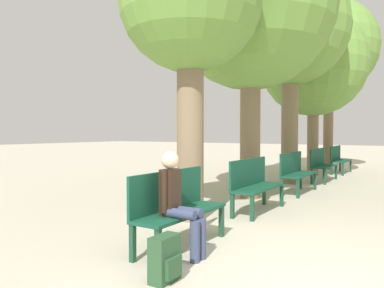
{
  "coord_description": "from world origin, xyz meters",
  "views": [
    {
      "loc": [
        1.11,
        -3.64,
        1.46
      ],
      "look_at": [
        -3.01,
        2.81,
        1.21
      ],
      "focal_mm": 35.0,
      "sensor_mm": 36.0,
      "label": 1
    }
  ],
  "objects_px": {
    "bench_row_0": "(175,204)",
    "tree_row_3": "(314,64)",
    "bench_row_3": "(321,163)",
    "tree_row_0": "(190,5)",
    "tree_row_1": "(251,7)",
    "tree_row_2": "(290,29)",
    "tree_row_4": "(329,48)",
    "bench_row_4": "(339,158)",
    "backpack": "(165,259)",
    "bench_row_1": "(254,182)",
    "bench_row_2": "(295,170)",
    "person_seated": "(178,200)"
  },
  "relations": [
    {
      "from": "bench_row_2",
      "to": "tree_row_2",
      "type": "relative_size",
      "value": 0.25
    },
    {
      "from": "bench_row_3",
      "to": "tree_row_1",
      "type": "relative_size",
      "value": 0.25
    },
    {
      "from": "bench_row_3",
      "to": "tree_row_0",
      "type": "height_order",
      "value": "tree_row_0"
    },
    {
      "from": "bench_row_3",
      "to": "bench_row_4",
      "type": "bearing_deg",
      "value": 90.0
    },
    {
      "from": "tree_row_0",
      "to": "tree_row_2",
      "type": "height_order",
      "value": "tree_row_2"
    },
    {
      "from": "bench_row_2",
      "to": "bench_row_4",
      "type": "height_order",
      "value": "same"
    },
    {
      "from": "person_seated",
      "to": "backpack",
      "type": "bearing_deg",
      "value": -64.77
    },
    {
      "from": "bench_row_2",
      "to": "tree_row_1",
      "type": "xyz_separation_m",
      "value": [
        -0.65,
        -1.21,
        3.63
      ]
    },
    {
      "from": "bench_row_3",
      "to": "tree_row_4",
      "type": "height_order",
      "value": "tree_row_4"
    },
    {
      "from": "bench_row_2",
      "to": "tree_row_4",
      "type": "relative_size",
      "value": 0.23
    },
    {
      "from": "tree_row_1",
      "to": "bench_row_2",
      "type": "bearing_deg",
      "value": 61.89
    },
    {
      "from": "bench_row_1",
      "to": "tree_row_0",
      "type": "xyz_separation_m",
      "value": [
        -0.65,
        -1.15,
        2.99
      ]
    },
    {
      "from": "tree_row_1",
      "to": "tree_row_2",
      "type": "xyz_separation_m",
      "value": [
        0.0,
        2.75,
        0.16
      ]
    },
    {
      "from": "person_seated",
      "to": "tree_row_2",
      "type": "bearing_deg",
      "value": 97.35
    },
    {
      "from": "tree_row_2",
      "to": "bench_row_0",
      "type": "bearing_deg",
      "value": -84.35
    },
    {
      "from": "tree_row_2",
      "to": "tree_row_3",
      "type": "bearing_deg",
      "value": 90.0
    },
    {
      "from": "bench_row_0",
      "to": "tree_row_2",
      "type": "height_order",
      "value": "tree_row_2"
    },
    {
      "from": "bench_row_2",
      "to": "tree_row_3",
      "type": "bearing_deg",
      "value": 99.15
    },
    {
      "from": "tree_row_0",
      "to": "backpack",
      "type": "xyz_separation_m",
      "value": [
        1.2,
        -2.31,
        -3.32
      ]
    },
    {
      "from": "bench_row_3",
      "to": "tree_row_0",
      "type": "bearing_deg",
      "value": -96.0
    },
    {
      "from": "tree_row_1",
      "to": "tree_row_4",
      "type": "xyz_separation_m",
      "value": [
        0.0,
        7.48,
        0.52
      ]
    },
    {
      "from": "bench_row_0",
      "to": "bench_row_3",
      "type": "height_order",
      "value": "same"
    },
    {
      "from": "bench_row_1",
      "to": "bench_row_2",
      "type": "relative_size",
      "value": 1.0
    },
    {
      "from": "tree_row_3",
      "to": "bench_row_1",
      "type": "bearing_deg",
      "value": -84.33
    },
    {
      "from": "bench_row_4",
      "to": "person_seated",
      "type": "bearing_deg",
      "value": -88.7
    },
    {
      "from": "tree_row_3",
      "to": "backpack",
      "type": "distance_m",
      "value": 10.65
    },
    {
      "from": "bench_row_0",
      "to": "tree_row_4",
      "type": "bearing_deg",
      "value": 93.28
    },
    {
      "from": "tree_row_2",
      "to": "backpack",
      "type": "relative_size",
      "value": 13.31
    },
    {
      "from": "bench_row_0",
      "to": "tree_row_4",
      "type": "distance_m",
      "value": 12.03
    },
    {
      "from": "bench_row_2",
      "to": "bench_row_3",
      "type": "distance_m",
      "value": 2.5
    },
    {
      "from": "tree_row_1",
      "to": "tree_row_3",
      "type": "distance_m",
      "value": 5.25
    },
    {
      "from": "bench_row_3",
      "to": "bench_row_1",
      "type": "bearing_deg",
      "value": -90.0
    },
    {
      "from": "bench_row_1",
      "to": "bench_row_2",
      "type": "xyz_separation_m",
      "value": [
        0.0,
        2.5,
        0.0
      ]
    },
    {
      "from": "bench_row_0",
      "to": "tree_row_3",
      "type": "xyz_separation_m",
      "value": [
        -0.65,
        9.02,
        3.19
      ]
    },
    {
      "from": "bench_row_0",
      "to": "person_seated",
      "type": "bearing_deg",
      "value": -50.19
    },
    {
      "from": "bench_row_3",
      "to": "tree_row_2",
      "type": "height_order",
      "value": "tree_row_2"
    },
    {
      "from": "bench_row_4",
      "to": "tree_row_1",
      "type": "bearing_deg",
      "value": -95.94
    },
    {
      "from": "bench_row_4",
      "to": "tree_row_0",
      "type": "xyz_separation_m",
      "value": [
        -0.65,
        -8.66,
        2.99
      ]
    },
    {
      "from": "tree_row_0",
      "to": "backpack",
      "type": "distance_m",
      "value": 4.22
    },
    {
      "from": "bench_row_3",
      "to": "bench_row_4",
      "type": "distance_m",
      "value": 2.5
    },
    {
      "from": "tree_row_0",
      "to": "tree_row_2",
      "type": "bearing_deg",
      "value": 90.0
    },
    {
      "from": "bench_row_0",
      "to": "tree_row_3",
      "type": "relative_size",
      "value": 0.28
    },
    {
      "from": "tree_row_2",
      "to": "backpack",
      "type": "bearing_deg",
      "value": -80.9
    },
    {
      "from": "bench_row_4",
      "to": "bench_row_0",
      "type": "bearing_deg",
      "value": -90.0
    },
    {
      "from": "person_seated",
      "to": "tree_row_1",
      "type": "bearing_deg",
      "value": 102.19
    },
    {
      "from": "tree_row_0",
      "to": "tree_row_4",
      "type": "bearing_deg",
      "value": 90.0
    },
    {
      "from": "bench_row_2",
      "to": "tree_row_4",
      "type": "distance_m",
      "value": 7.55
    },
    {
      "from": "tree_row_0",
      "to": "tree_row_1",
      "type": "distance_m",
      "value": 2.52
    },
    {
      "from": "bench_row_0",
      "to": "bench_row_3",
      "type": "bearing_deg",
      "value": 90.0
    },
    {
      "from": "tree_row_3",
      "to": "tree_row_0",
      "type": "bearing_deg",
      "value": -90.0
    }
  ]
}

